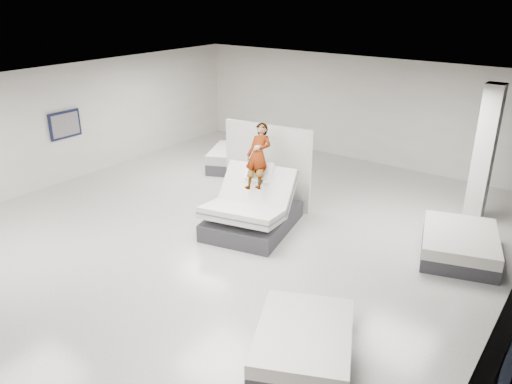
% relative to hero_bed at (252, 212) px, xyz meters
% --- Properties ---
extents(room, '(14.00, 14.04, 3.20)m').
position_rel_hero_bed_xyz_m(room, '(-0.10, -0.99, 1.17)').
color(room, beige).
rests_on(room, ground).
extents(hero_bed, '(2.11, 2.52, 1.47)m').
position_rel_hero_bed_xyz_m(hero_bed, '(0.00, 0.00, 0.00)').
color(hero_bed, '#323237').
rests_on(hero_bed, floor).
extents(person, '(0.87, 1.57, 1.14)m').
position_rel_hero_bed_xyz_m(person, '(-0.07, 0.33, 0.91)').
color(person, slate).
rests_on(person, hero_bed).
extents(remote, '(0.08, 0.15, 0.08)m').
position_rel_hero_bed_xyz_m(remote, '(0.22, 0.04, 0.74)').
color(remote, black).
rests_on(remote, person).
extents(divider_panel, '(2.28, 0.42, 2.08)m').
position_rel_hero_bed_xyz_m(divider_panel, '(-0.51, 1.33, 0.60)').
color(divider_panel, silver).
rests_on(divider_panel, floor).
extents(flat_bed_right_far, '(1.90, 2.22, 0.52)m').
position_rel_hero_bed_xyz_m(flat_bed_right_far, '(4.12, 1.51, -0.17)').
color(flat_bed_right_far, '#323237').
rests_on(flat_bed_right_far, floor).
extents(flat_bed_right_near, '(1.99, 2.22, 0.50)m').
position_rel_hero_bed_xyz_m(flat_bed_right_near, '(3.15, -2.95, -0.18)').
color(flat_bed_right_near, '#323237').
rests_on(flat_bed_right_near, floor).
extents(flat_bed_left_far, '(2.69, 2.41, 0.61)m').
position_rel_hero_bed_xyz_m(flat_bed_left_far, '(-2.49, 3.16, -0.13)').
color(flat_bed_left_far, '#323237').
rests_on(flat_bed_left_far, floor).
extents(column, '(0.40, 0.40, 3.20)m').
position_rel_hero_bed_xyz_m(column, '(3.90, 3.51, 1.17)').
color(column, white).
rests_on(column, floor).
extents(wall_poster, '(0.06, 0.95, 0.75)m').
position_rel_hero_bed_xyz_m(wall_poster, '(-6.03, -0.49, 1.17)').
color(wall_poster, black).
rests_on(wall_poster, wall_left).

